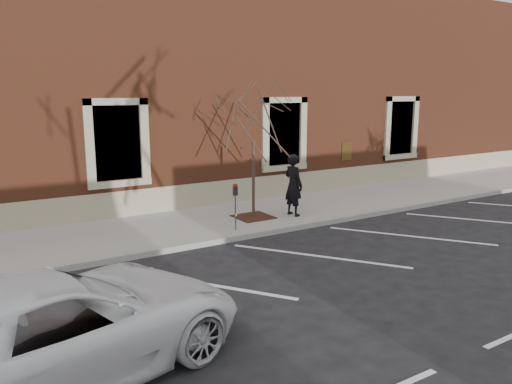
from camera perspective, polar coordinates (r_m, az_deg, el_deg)
ground at (r=13.85m, az=1.32°, el=-4.88°), size 120.00×120.00×0.00m
sidewalk_near at (r=15.27m, az=-2.30°, el=-3.06°), size 40.00×3.50×0.15m
curb_near at (r=13.79m, az=1.44°, el=-4.63°), size 40.00×0.12×0.15m
parking_stripes at (r=12.15m, az=7.09°, el=-7.29°), size 28.00×4.40×0.01m
building_civic at (r=20.21m, az=-11.05°, el=11.49°), size 40.00×8.62×8.00m
man at (r=15.22m, az=4.30°, el=0.81°), size 0.53×0.74×1.89m
parking_meter at (r=13.56m, az=-2.39°, el=-0.72°), size 0.12×0.09×1.28m
tree_grate at (r=15.11m, az=-0.30°, el=-2.85°), size 1.06×1.06×0.03m
sapling at (r=14.67m, az=-0.31°, el=8.35°), size 2.53×2.53×4.22m
white_truck at (r=7.43m, az=-21.92°, el=-14.31°), size 5.88×3.82×1.51m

